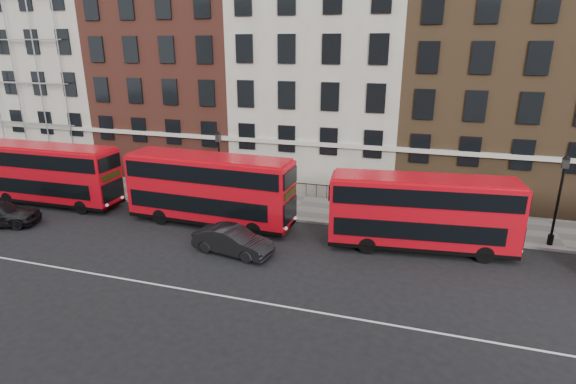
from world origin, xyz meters
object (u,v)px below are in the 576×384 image
(bus_a, at_px, (49,173))
(car_front, at_px, (233,241))
(bus_c, at_px, (421,212))
(bus_b, at_px, (209,188))

(bus_a, xyz_separation_m, car_front, (15.86, -3.59, -1.60))
(bus_c, distance_m, car_front, 10.64)
(bus_b, bearing_deg, car_front, -46.77)
(bus_a, height_order, bus_b, bus_b)
(bus_c, xyz_separation_m, car_front, (-9.90, -3.58, -1.55))
(car_front, bearing_deg, bus_b, 50.67)
(bus_b, relative_size, bus_c, 1.05)
(bus_c, height_order, car_front, bus_c)
(bus_b, xyz_separation_m, car_front, (3.14, -3.59, -1.69))
(bus_a, xyz_separation_m, bus_c, (25.75, -0.00, -0.06))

